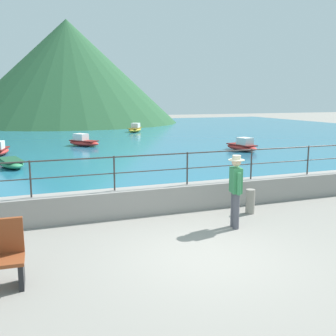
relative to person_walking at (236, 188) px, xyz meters
name	(u,v)px	position (x,y,z in m)	size (l,w,h in m)	color
ground_plane	(204,256)	(-1.44, -1.30, -0.98)	(120.00, 120.00, 0.00)	gray
promenade_wall	(152,200)	(-1.44, 1.90, -0.63)	(20.00, 0.56, 0.70)	gray
railing	(152,164)	(-1.44, 1.90, 0.35)	(18.44, 0.04, 0.90)	#383330
lake_water	(62,136)	(-1.44, 24.54, -0.95)	(64.00, 44.32, 0.06)	#236B89
hill_main	(68,72)	(1.34, 41.69, 5.07)	(25.99, 25.99, 12.09)	#285633
person_walking	(236,188)	(0.00, 0.00, 0.00)	(0.38, 0.56, 1.75)	#4C4C56
bollard	(250,201)	(0.99, 0.89, -0.65)	(0.24, 0.24, 0.66)	gray
boat_0	(242,146)	(7.30, 11.72, -0.65)	(1.31, 2.43, 0.76)	red
boat_1	(83,142)	(-0.89, 17.21, -0.65)	(2.11, 2.37, 0.76)	red
boat_2	(135,129)	(5.03, 26.03, -0.65)	(2.02, 2.42, 0.76)	gold
boat_4	(11,163)	(-5.07, 10.47, -0.72)	(1.38, 2.44, 0.36)	#338C59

